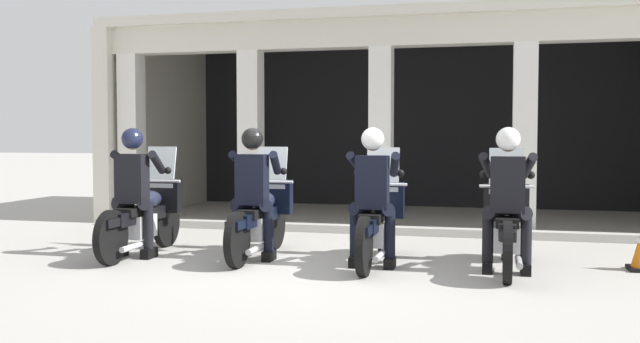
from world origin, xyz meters
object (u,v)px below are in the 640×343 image
at_px(police_officer_far_right, 507,187).
at_px(motorcycle_far_left, 145,214).
at_px(police_officer_center_right, 373,185).
at_px(motorcycle_center_right, 377,220).
at_px(police_officer_far_left, 133,181).
at_px(motorcycle_far_right, 507,224).
at_px(motorcycle_center_left, 261,216).
at_px(police_officer_center_left, 253,182).

bearing_deg(police_officer_far_right, motorcycle_far_left, -178.78).
xyz_separation_m(motorcycle_far_left, police_officer_center_right, (2.94, -0.20, 0.44)).
bearing_deg(police_officer_far_right, motorcycle_center_right, 172.60).
bearing_deg(police_officer_far_left, motorcycle_center_right, 14.46).
bearing_deg(motorcycle_far_right, police_officer_center_right, -165.57).
xyz_separation_m(police_officer_far_left, police_officer_far_right, (4.41, 0.07, 0.00)).
height_order(motorcycle_center_left, motorcycle_center_right, same).
distance_m(motorcycle_center_right, police_officer_far_right, 1.56).
distance_m(police_officer_center_left, police_officer_far_right, 2.94).
distance_m(motorcycle_far_left, police_officer_center_right, 2.98).
xyz_separation_m(motorcycle_center_left, motorcycle_far_right, (2.94, -0.12, 0.00)).
relative_size(motorcycle_center_left, motorcycle_far_right, 1.00).
distance_m(police_officer_far_left, motorcycle_center_left, 1.61).
bearing_deg(police_officer_center_left, police_officer_far_left, -167.87).
distance_m(police_officer_center_right, motorcycle_far_right, 1.56).
relative_size(police_officer_far_left, motorcycle_center_right, 0.78).
bearing_deg(police_officer_far_right, motorcycle_far_right, 93.73).
relative_size(motorcycle_far_left, motorcycle_center_left, 1.00).
relative_size(police_officer_center_left, motorcycle_center_right, 0.78).
bearing_deg(police_officer_center_left, police_officer_far_right, 2.18).
height_order(police_officer_center_left, motorcycle_center_right, police_officer_center_left).
bearing_deg(police_officer_center_left, police_officer_center_right, 0.25).
relative_size(motorcycle_far_left, police_officer_center_right, 1.29).
xyz_separation_m(police_officer_far_left, police_officer_center_right, (2.94, 0.08, 0.00)).
xyz_separation_m(motorcycle_far_left, motorcycle_center_right, (2.94, 0.08, 0.00)).
bearing_deg(motorcycle_far_right, motorcycle_center_right, -176.49).
relative_size(police_officer_center_right, police_officer_far_right, 1.00).
distance_m(motorcycle_far_left, motorcycle_far_right, 4.41).
xyz_separation_m(police_officer_center_left, motorcycle_center_right, (1.47, 0.17, -0.44)).
xyz_separation_m(motorcycle_center_right, police_officer_far_right, (1.47, -0.30, 0.44)).
distance_m(police_officer_center_left, motorcycle_center_right, 1.54).
distance_m(motorcycle_center_right, motorcycle_far_right, 1.47).
bearing_deg(police_officer_far_left, motorcycle_far_left, 97.10).
bearing_deg(motorcycle_center_left, police_officer_far_right, -3.30).
height_order(motorcycle_center_right, police_officer_far_right, police_officer_far_right).
distance_m(police_officer_center_left, motorcycle_far_right, 2.98).
bearing_deg(motorcycle_center_left, motorcycle_far_left, -167.87).
bearing_deg(police_officer_center_right, motorcycle_center_right, 96.42).
bearing_deg(motorcycle_far_left, motorcycle_center_left, 14.90).
height_order(motorcycle_far_left, police_officer_center_right, police_officer_center_right).
xyz_separation_m(motorcycle_far_left, police_officer_center_left, (1.47, -0.09, 0.44)).
bearing_deg(motorcycle_center_left, police_officer_center_right, -10.47).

